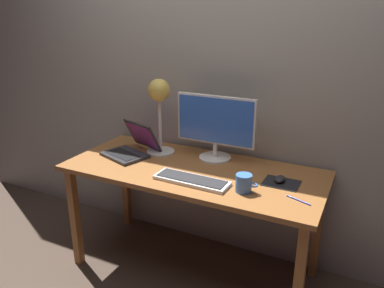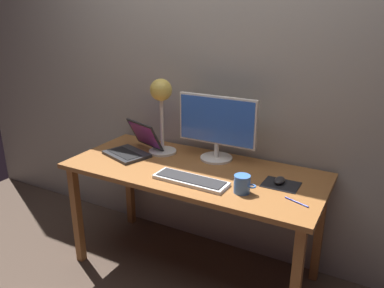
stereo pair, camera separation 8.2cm
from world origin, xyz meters
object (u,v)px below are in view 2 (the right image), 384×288
(coffee_mug, at_px, (242,184))
(pen, at_px, (297,202))
(laptop, at_px, (135,145))
(keyboard_main, at_px, (191,180))
(mouse, at_px, (280,180))
(monitor, at_px, (217,125))
(desk_lamp, at_px, (161,101))

(coffee_mug, xyz_separation_m, pen, (0.29, 0.03, -0.05))
(laptop, height_order, coffee_mug, laptop)
(keyboard_main, height_order, coffee_mug, coffee_mug)
(laptop, relative_size, mouse, 4.06)
(monitor, bearing_deg, pen, -29.44)
(keyboard_main, relative_size, coffee_mug, 3.60)
(monitor, xyz_separation_m, pen, (0.62, -0.35, -0.23))
(desk_lamp, relative_size, pen, 3.63)
(keyboard_main, height_order, laptop, laptop)
(coffee_mug, bearing_deg, pen, 5.01)
(monitor, bearing_deg, coffee_mug, -48.66)
(keyboard_main, height_order, desk_lamp, desk_lamp)
(monitor, relative_size, laptop, 1.36)
(pen, bearing_deg, keyboard_main, -175.99)
(keyboard_main, height_order, pen, keyboard_main)
(mouse, bearing_deg, monitor, 160.57)
(desk_lamp, height_order, mouse, desk_lamp)
(mouse, height_order, pen, mouse)
(laptop, relative_size, desk_lamp, 0.77)
(monitor, relative_size, pen, 3.78)
(desk_lamp, xyz_separation_m, coffee_mug, (0.70, -0.31, -0.31))
(mouse, height_order, coffee_mug, coffee_mug)
(keyboard_main, bearing_deg, pen, 4.01)
(laptop, distance_m, coffee_mug, 0.89)
(laptop, relative_size, coffee_mug, 3.17)
(coffee_mug, bearing_deg, mouse, 54.79)
(mouse, xyz_separation_m, coffee_mug, (-0.15, -0.21, 0.03))
(laptop, xyz_separation_m, pen, (1.15, -0.19, -0.06))
(keyboard_main, distance_m, coffee_mug, 0.31)
(monitor, bearing_deg, keyboard_main, -86.83)
(coffee_mug, bearing_deg, laptop, 166.29)
(keyboard_main, xyz_separation_m, pen, (0.59, 0.04, -0.01))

